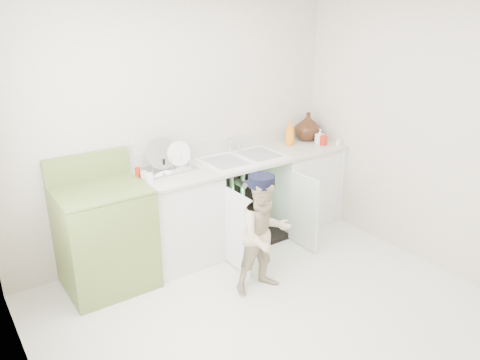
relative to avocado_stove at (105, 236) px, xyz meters
name	(u,v)px	position (x,y,z in m)	size (l,w,h in m)	color
ground	(272,313)	(0.92, -1.18, -0.47)	(3.50, 3.50, 0.00)	beige
room_shell	(277,168)	(0.92, -1.18, 0.78)	(6.00, 5.50, 1.26)	#BDB1A2
counter_run	(244,197)	(1.50, 0.03, 0.00)	(2.44, 1.02, 1.21)	white
avocado_stove	(105,236)	(0.00, 0.00, 0.00)	(0.74, 0.65, 1.15)	olive
repair_worker	(265,234)	(1.09, -0.85, 0.06)	(0.72, 0.76, 1.06)	beige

